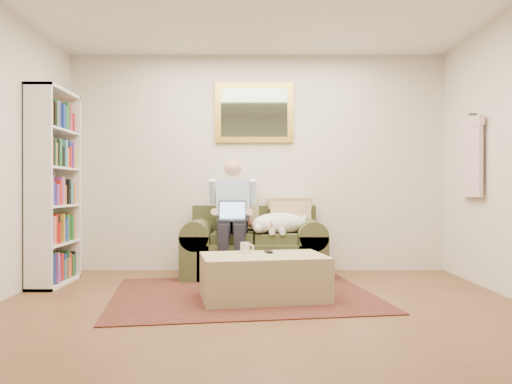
{
  "coord_description": "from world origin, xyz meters",
  "views": [
    {
      "loc": [
        -0.03,
        -3.52,
        0.97
      ],
      "look_at": [
        -0.02,
        1.46,
        0.95
      ],
      "focal_mm": 35.0,
      "sensor_mm": 36.0,
      "label": 1
    }
  ],
  "objects_px": {
    "ottoman": "(263,277)",
    "bookshelf": "(54,187)",
    "laptop": "(232,216)",
    "coffee_mug": "(245,248)",
    "sleeping_dog": "(280,223)",
    "sofa": "(254,252)",
    "seated_man": "(233,218)"
  },
  "relations": [
    {
      "from": "ottoman",
      "to": "bookshelf",
      "type": "xyz_separation_m",
      "value": [
        -2.14,
        0.71,
        0.8
      ]
    },
    {
      "from": "laptop",
      "to": "coffee_mug",
      "type": "height_order",
      "value": "laptop"
    },
    {
      "from": "sleeping_dog",
      "to": "ottoman",
      "type": "distance_m",
      "value": 1.18
    },
    {
      "from": "coffee_mug",
      "to": "bookshelf",
      "type": "bearing_deg",
      "value": 163.32
    },
    {
      "from": "sofa",
      "to": "sleeping_dog",
      "type": "height_order",
      "value": "sofa"
    },
    {
      "from": "sofa",
      "to": "bookshelf",
      "type": "bearing_deg",
      "value": -167.21
    },
    {
      "from": "ottoman",
      "to": "bookshelf",
      "type": "distance_m",
      "value": 2.4
    },
    {
      "from": "ottoman",
      "to": "coffee_mug",
      "type": "height_order",
      "value": "coffee_mug"
    },
    {
      "from": "sofa",
      "to": "sleeping_dog",
      "type": "relative_size",
      "value": 2.43
    },
    {
      "from": "sleeping_dog",
      "to": "laptop",
      "type": "bearing_deg",
      "value": -166.36
    },
    {
      "from": "seated_man",
      "to": "laptop",
      "type": "xyz_separation_m",
      "value": [
        0.0,
        -0.06,
        0.03
      ]
    },
    {
      "from": "sofa",
      "to": "laptop",
      "type": "bearing_deg",
      "value": -138.98
    },
    {
      "from": "seated_man",
      "to": "sleeping_dog",
      "type": "height_order",
      "value": "seated_man"
    },
    {
      "from": "coffee_mug",
      "to": "seated_man",
      "type": "bearing_deg",
      "value": 99.58
    },
    {
      "from": "sofa",
      "to": "seated_man",
      "type": "xyz_separation_m",
      "value": [
        -0.24,
        -0.14,
        0.39
      ]
    },
    {
      "from": "seated_man",
      "to": "ottoman",
      "type": "distance_m",
      "value": 1.17
    },
    {
      "from": "sofa",
      "to": "coffee_mug",
      "type": "height_order",
      "value": "sofa"
    },
    {
      "from": "sofa",
      "to": "ottoman",
      "type": "distance_m",
      "value": 1.18
    },
    {
      "from": "sleeping_dog",
      "to": "ottoman",
      "type": "relative_size",
      "value": 0.6
    },
    {
      "from": "bookshelf",
      "to": "sleeping_dog",
      "type": "bearing_deg",
      "value": 9.41
    },
    {
      "from": "sofa",
      "to": "laptop",
      "type": "xyz_separation_m",
      "value": [
        -0.24,
        -0.2,
        0.42
      ]
    },
    {
      "from": "laptop",
      "to": "ottoman",
      "type": "relative_size",
      "value": 0.28
    },
    {
      "from": "laptop",
      "to": "bookshelf",
      "type": "distance_m",
      "value": 1.87
    },
    {
      "from": "sofa",
      "to": "bookshelf",
      "type": "height_order",
      "value": "bookshelf"
    },
    {
      "from": "laptop",
      "to": "sleeping_dog",
      "type": "xyz_separation_m",
      "value": [
        0.52,
        0.13,
        -0.09
      ]
    },
    {
      "from": "sofa",
      "to": "seated_man",
      "type": "bearing_deg",
      "value": -148.55
    },
    {
      "from": "bookshelf",
      "to": "laptop",
      "type": "bearing_deg",
      "value": 8.19
    },
    {
      "from": "seated_man",
      "to": "laptop",
      "type": "height_order",
      "value": "seated_man"
    },
    {
      "from": "ottoman",
      "to": "coffee_mug",
      "type": "distance_m",
      "value": 0.32
    },
    {
      "from": "ottoman",
      "to": "coffee_mug",
      "type": "relative_size",
      "value": 10.82
    },
    {
      "from": "sleeping_dog",
      "to": "sofa",
      "type": "bearing_deg",
      "value": 164.26
    },
    {
      "from": "seated_man",
      "to": "bookshelf",
      "type": "relative_size",
      "value": 0.66
    }
  ]
}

